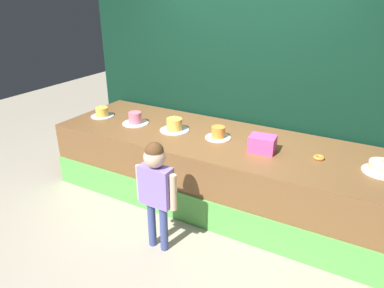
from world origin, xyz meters
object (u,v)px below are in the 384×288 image
Objects in this scene: cake_far_left at (102,113)px; donut at (319,157)px; cake_center at (174,125)px; child_figure at (156,183)px; cake_far_right at (382,168)px; cake_right at (218,133)px; cake_left at (135,119)px; pink_box at (262,144)px.

donut is at bearing 1.57° from cake_far_left.
donut is at bearing 1.52° from cake_center.
cake_center is (-0.44, 1.02, 0.12)m from child_figure.
cake_center is 1.06× the size of cake_far_right.
cake_center is at bearing -175.52° from cake_right.
cake_far_right reaches higher than cake_right.
child_figure reaches higher than cake_left.
cake_left is (-2.16, -0.08, 0.04)m from donut.
pink_box is at bearing -0.83° from cake_left.
donut is at bearing 179.73° from cake_far_right.
cake_far_right is at bearing 5.36° from pink_box.
cake_right is at bearing 2.60° from cake_far_left.
pink_box reaches higher than cake_left.
donut is 0.54m from cake_far_right.
cake_center is at bearing 1.65° from cake_far_left.
child_figure is at bearing -95.51° from cake_right.
cake_center is at bearing 113.22° from child_figure.
cake_right is at bearing -179.97° from donut.
cake_far_left reaches higher than donut.
child_figure reaches higher than cake_far_left.
child_figure reaches higher than cake_far_right.
cake_far_right is at bearing 31.61° from child_figure.
cake_far_right is (2.16, 0.04, -0.02)m from cake_center.
cake_center is at bearing -178.93° from cake_far_right.
pink_box reaches higher than donut.
cake_far_left reaches higher than cake_far_right.
donut is at bearing 2.13° from cake_left.
cake_left is 2.71m from cake_far_right.
pink_box is 1.08m from cake_center.
donut is 2.71m from cake_far_left.
cake_right reaches higher than donut.
cake_far_right is at bearing -0.27° from donut.
cake_center is at bearing -178.48° from donut.
child_figure is 3.38× the size of cake_far_right.
cake_far_right is at bearing 1.07° from cake_center.
donut is 0.33× the size of cake_left.
pink_box reaches higher than cake_far_left.
donut is 1.08m from cake_right.
pink_box is 1.09m from cake_far_right.
pink_box is 1.62m from cake_left.
cake_far_left is 1.62m from cake_right.
pink_box is at bearing -0.79° from cake_far_left.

